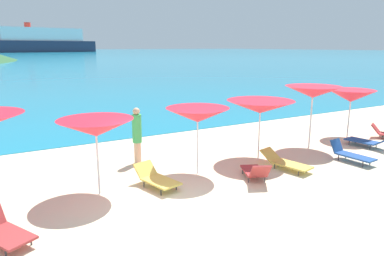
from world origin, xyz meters
TOP-DOWN VIEW (x-y plane):
  - ground_plane at (0.00, 10.00)m, footprint 50.00×100.00m
  - umbrella_4 at (-1.44, 1.94)m, footprint 2.12×2.12m
  - umbrella_5 at (1.64, 2.00)m, footprint 1.92×1.92m
  - umbrella_6 at (4.24, 2.21)m, footprint 2.50×2.50m
  - umbrella_7 at (6.93, 2.38)m, footprint 2.16×2.16m
  - umbrella_8 at (9.63, 2.71)m, footprint 2.10×2.10m
  - lounge_chair_0 at (8.97, 1.26)m, footprint 0.88×1.73m
  - lounge_chair_2 at (0.08, 1.64)m, footprint 0.96×1.56m
  - lounge_chair_5 at (2.85, 0.68)m, footprint 1.08×1.52m
  - lounge_chair_6 at (4.35, 0.99)m, footprint 0.97×1.78m
  - lounge_chair_7 at (6.83, 0.45)m, footprint 0.65×1.53m
  - lounge_chair_9 at (-3.79, 0.45)m, footprint 1.14×1.45m
  - beachgoer_1 at (0.40, 3.88)m, footprint 0.31×0.31m
  - cruise_ship at (28.95, 247.94)m, footprint 69.61×25.74m

SIDE VIEW (x-z plane):
  - ground_plane at x=0.00m, z-range -0.30..0.00m
  - lounge_chair_6 at x=4.35m, z-range -0.03..0.49m
  - lounge_chair_0 at x=8.97m, z-range -0.02..0.52m
  - lounge_chair_2 at x=0.08m, z-range -0.02..0.56m
  - lounge_chair_7 at x=6.83m, z-range -0.06..0.61m
  - lounge_chair_5 at x=2.85m, z-range -0.06..0.61m
  - lounge_chair_9 at x=-3.79m, z-range -0.06..0.61m
  - beachgoer_1 at x=0.40m, z-range 0.07..1.98m
  - umbrella_8 at x=9.63m, z-range 0.77..2.85m
  - umbrella_4 at x=-1.44m, z-range 0.80..2.85m
  - umbrella_5 at x=1.64m, z-range 0.82..2.90m
  - umbrella_6 at x=4.24m, z-range 0.82..2.90m
  - umbrella_7 at x=6.93m, z-range 0.98..3.39m
  - cruise_ship at x=28.95m, z-range -2.36..16.04m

